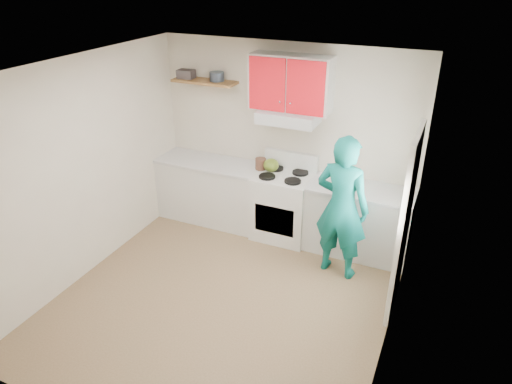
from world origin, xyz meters
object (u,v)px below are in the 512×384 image
at_px(kettle, 271,165).
at_px(person, 342,208).
at_px(crock, 261,165).
at_px(tin, 217,76).
at_px(stove, 283,206).

bearing_deg(kettle, person, -11.61).
xyz_separation_m(kettle, crock, (-0.16, 0.00, -0.02)).
xyz_separation_m(tin, kettle, (0.86, -0.14, -1.09)).
distance_m(stove, crock, 0.65).
bearing_deg(crock, stove, -10.73).
relative_size(stove, person, 0.51).
bearing_deg(kettle, crock, -165.26).
distance_m(stove, kettle, 0.59).
bearing_deg(crock, kettle, -1.17).
xyz_separation_m(stove, crock, (-0.37, 0.07, 0.53)).
bearing_deg(tin, kettle, -8.93).
relative_size(kettle, person, 0.12).
bearing_deg(person, kettle, -18.94).
relative_size(tin, crock, 1.11).
xyz_separation_m(stove, person, (0.93, -0.53, 0.44)).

